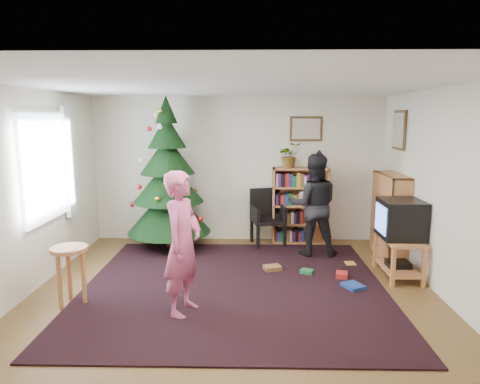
{
  "coord_description": "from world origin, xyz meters",
  "views": [
    {
      "loc": [
        0.19,
        -4.87,
        2.15
      ],
      "look_at": [
        0.06,
        1.08,
        1.1
      ],
      "focal_mm": 32.0,
      "sensor_mm": 36.0,
      "label": 1
    }
  ],
  "objects_px": {
    "person_standing": "(183,244)",
    "armchair": "(268,214)",
    "picture_back": "(306,129)",
    "picture_right": "(399,130)",
    "christmas_tree": "(168,186)",
    "stool": "(70,260)",
    "person_by_chair": "(313,205)",
    "crt_tv": "(401,219)",
    "bookshelf_right": "(390,215)",
    "bookshelf_back": "(300,205)",
    "table_lamp": "(319,155)",
    "tv_stand": "(399,254)",
    "potted_plant": "(289,155)"
  },
  "relations": [
    {
      "from": "person_standing",
      "to": "armchair",
      "type": "bearing_deg",
      "value": -3.65
    },
    {
      "from": "picture_back",
      "to": "picture_right",
      "type": "relative_size",
      "value": 0.92
    },
    {
      "from": "christmas_tree",
      "to": "armchair",
      "type": "relative_size",
      "value": 2.64
    },
    {
      "from": "stool",
      "to": "person_by_chair",
      "type": "bearing_deg",
      "value": 31.57
    },
    {
      "from": "picture_right",
      "to": "crt_tv",
      "type": "height_order",
      "value": "picture_right"
    },
    {
      "from": "crt_tv",
      "to": "stool",
      "type": "relative_size",
      "value": 0.85
    },
    {
      "from": "bookshelf_right",
      "to": "bookshelf_back",
      "type": "bearing_deg",
      "value": 57.94
    },
    {
      "from": "table_lamp",
      "to": "armchair",
      "type": "bearing_deg",
      "value": -174.12
    },
    {
      "from": "tv_stand",
      "to": "person_by_chair",
      "type": "height_order",
      "value": "person_by_chair"
    },
    {
      "from": "bookshelf_right",
      "to": "stool",
      "type": "xyz_separation_m",
      "value": [
        -4.21,
        -1.78,
        -0.13
      ]
    },
    {
      "from": "picture_right",
      "to": "bookshelf_right",
      "type": "height_order",
      "value": "picture_right"
    },
    {
      "from": "picture_back",
      "to": "table_lamp",
      "type": "relative_size",
      "value": 1.76
    },
    {
      "from": "bookshelf_back",
      "to": "tv_stand",
      "type": "height_order",
      "value": "bookshelf_back"
    },
    {
      "from": "christmas_tree",
      "to": "bookshelf_right",
      "type": "height_order",
      "value": "christmas_tree"
    },
    {
      "from": "picture_right",
      "to": "armchair",
      "type": "distance_m",
      "value": 2.49
    },
    {
      "from": "picture_back",
      "to": "person_standing",
      "type": "height_order",
      "value": "picture_back"
    },
    {
      "from": "tv_stand",
      "to": "picture_back",
      "type": "bearing_deg",
      "value": 121.54
    },
    {
      "from": "bookshelf_right",
      "to": "stool",
      "type": "relative_size",
      "value": 1.89
    },
    {
      "from": "bookshelf_back",
      "to": "armchair",
      "type": "distance_m",
      "value": 0.59
    },
    {
      "from": "picture_right",
      "to": "person_standing",
      "type": "distance_m",
      "value": 3.89
    },
    {
      "from": "tv_stand",
      "to": "crt_tv",
      "type": "distance_m",
      "value": 0.49
    },
    {
      "from": "bookshelf_right",
      "to": "crt_tv",
      "type": "relative_size",
      "value": 2.22
    },
    {
      "from": "armchair",
      "to": "person_by_chair",
      "type": "bearing_deg",
      "value": -55.15
    },
    {
      "from": "crt_tv",
      "to": "bookshelf_right",
      "type": "bearing_deg",
      "value": 81.37
    },
    {
      "from": "armchair",
      "to": "potted_plant",
      "type": "xyz_separation_m",
      "value": [
        0.36,
        0.09,
        1.01
      ]
    },
    {
      "from": "stool",
      "to": "table_lamp",
      "type": "bearing_deg",
      "value": 38.6
    },
    {
      "from": "bookshelf_back",
      "to": "crt_tv",
      "type": "bearing_deg",
      "value": -54.35
    },
    {
      "from": "armchair",
      "to": "person_by_chair",
      "type": "height_order",
      "value": "person_by_chair"
    },
    {
      "from": "stool",
      "to": "crt_tv",
      "type": "bearing_deg",
      "value": 13.36
    },
    {
      "from": "crt_tv",
      "to": "bookshelf_back",
      "type": "bearing_deg",
      "value": 125.65
    },
    {
      "from": "christmas_tree",
      "to": "crt_tv",
      "type": "height_order",
      "value": "christmas_tree"
    },
    {
      "from": "armchair",
      "to": "potted_plant",
      "type": "height_order",
      "value": "potted_plant"
    },
    {
      "from": "picture_back",
      "to": "bookshelf_back",
      "type": "distance_m",
      "value": 1.3
    },
    {
      "from": "tv_stand",
      "to": "stool",
      "type": "bearing_deg",
      "value": -166.65
    },
    {
      "from": "person_standing",
      "to": "potted_plant",
      "type": "xyz_separation_m",
      "value": [
        1.4,
        2.76,
        0.72
      ]
    },
    {
      "from": "picture_right",
      "to": "potted_plant",
      "type": "bearing_deg",
      "value": 159.89
    },
    {
      "from": "bookshelf_back",
      "to": "bookshelf_right",
      "type": "relative_size",
      "value": 1.0
    },
    {
      "from": "picture_back",
      "to": "picture_right",
      "type": "bearing_deg",
      "value": -28.69
    },
    {
      "from": "christmas_tree",
      "to": "bookshelf_back",
      "type": "xyz_separation_m",
      "value": [
        2.2,
        0.35,
        -0.37
      ]
    },
    {
      "from": "potted_plant",
      "to": "table_lamp",
      "type": "distance_m",
      "value": 0.5
    },
    {
      "from": "picture_right",
      "to": "tv_stand",
      "type": "distance_m",
      "value": 1.94
    },
    {
      "from": "christmas_tree",
      "to": "person_by_chair",
      "type": "distance_m",
      "value": 2.36
    },
    {
      "from": "person_by_chair",
      "to": "tv_stand",
      "type": "bearing_deg",
      "value": 142.21
    },
    {
      "from": "person_standing",
      "to": "potted_plant",
      "type": "bearing_deg",
      "value": -9.23
    },
    {
      "from": "picture_right",
      "to": "christmas_tree",
      "type": "bearing_deg",
      "value": 176.26
    },
    {
      "from": "bookshelf_back",
      "to": "potted_plant",
      "type": "distance_m",
      "value": 0.87
    },
    {
      "from": "bookshelf_back",
      "to": "person_by_chair",
      "type": "relative_size",
      "value": 0.81
    },
    {
      "from": "crt_tv",
      "to": "table_lamp",
      "type": "distance_m",
      "value": 1.95
    },
    {
      "from": "bookshelf_back",
      "to": "armchair",
      "type": "relative_size",
      "value": 1.38
    },
    {
      "from": "tv_stand",
      "to": "person_by_chair",
      "type": "relative_size",
      "value": 0.51
    }
  ]
}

